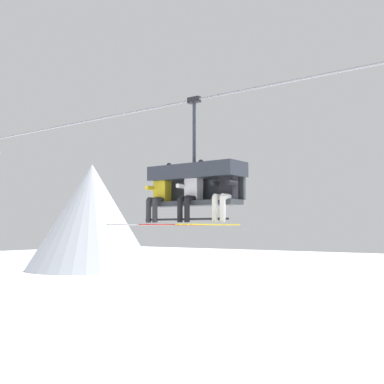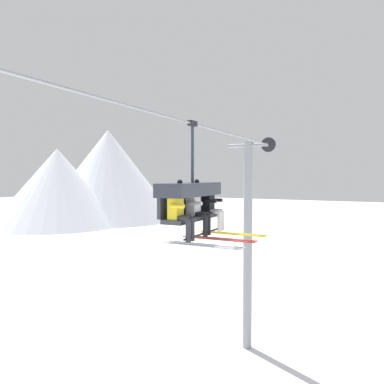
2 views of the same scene
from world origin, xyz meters
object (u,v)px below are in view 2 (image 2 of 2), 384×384
object	(u,v)px
skier_white	(198,208)
skier_black	(213,206)
lift_tower_far	(248,240)
skier_yellow	(181,211)
chairlift_chair	(190,195)

from	to	relation	value
skier_white	skier_black	world-z (taller)	skier_white
lift_tower_far	skier_yellow	xyz separation A→B (m)	(-7.40, -0.92, 1.84)
lift_tower_far	skier_white	distance (m)	6.88
lift_tower_far	chairlift_chair	bearing A→B (deg)	-173.84
skier_white	chairlift_chair	bearing A→B (deg)	90.89
lift_tower_far	skier_yellow	distance (m)	7.68
chairlift_chair	skier_black	size ratio (longest dim) A/B	1.51
skier_white	skier_black	distance (m)	0.83
skier_yellow	skier_white	distance (m)	0.83
skier_white	skier_black	size ratio (longest dim) A/B	1.00
lift_tower_far	skier_black	xyz separation A→B (m)	(-5.73, -0.93, 1.82)
skier_yellow	skier_white	size ratio (longest dim) A/B	1.00
chairlift_chair	skier_black	bearing A→B (deg)	-14.84
chairlift_chair	skier_yellow	size ratio (longest dim) A/B	1.51
skier_white	skier_black	xyz separation A→B (m)	(0.83, -0.01, -0.02)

